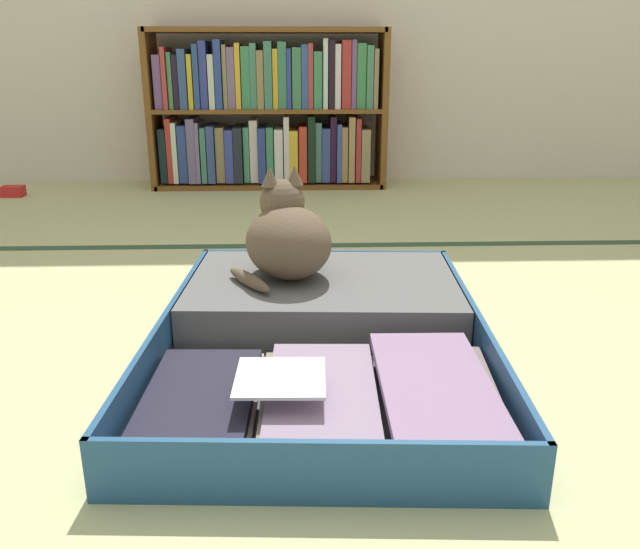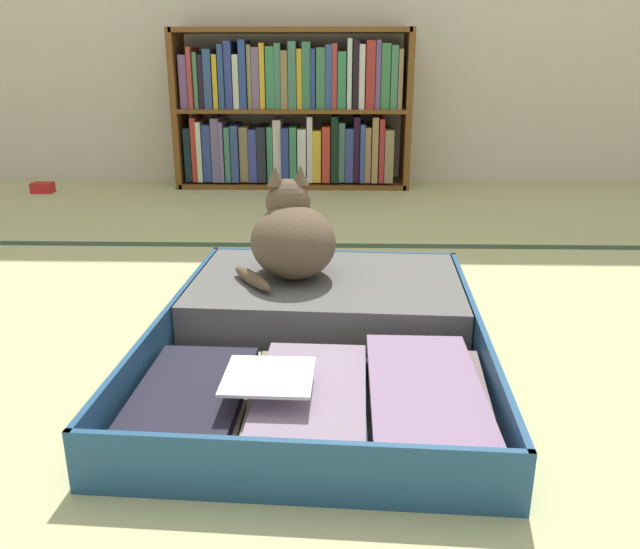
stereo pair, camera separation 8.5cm
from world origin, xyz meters
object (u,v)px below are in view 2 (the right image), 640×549
Objects in this scene: bookshelf at (293,113)px; small_red_pouch at (43,188)px; open_suitcase at (326,328)px; black_cat at (291,237)px.

small_red_pouch is at bearing -169.61° from bookshelf.
small_red_pouch is (-1.43, 1.73, -0.02)m from open_suitcase.
open_suitcase is 0.27m from black_cat.
open_suitcase reaches higher than small_red_pouch.
small_red_pouch is (-1.34, 1.54, -0.19)m from black_cat.
bookshelf is 11.78× the size of small_red_pouch.
black_cat is at bearing -48.98° from small_red_pouch.
bookshelf is 1.16× the size of open_suitcase.
open_suitcase is at bearing -50.45° from small_red_pouch.
open_suitcase is 3.25× the size of black_cat.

